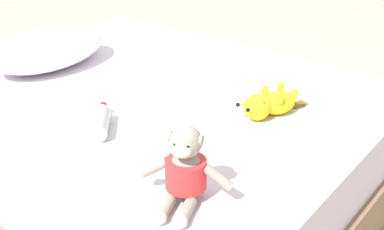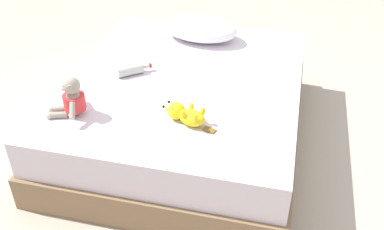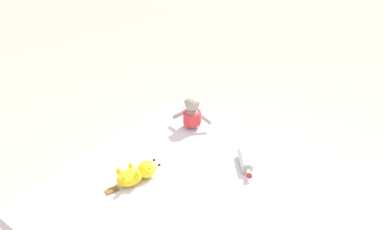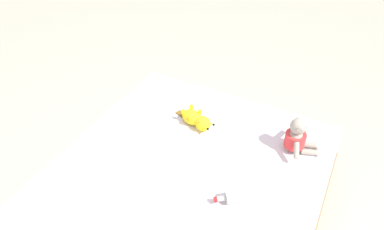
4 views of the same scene
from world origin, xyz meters
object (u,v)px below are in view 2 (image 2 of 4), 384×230
at_px(bed, 184,108).
at_px(pillow, 200,28).
at_px(plush_monkey, 72,99).
at_px(glass_bottle, 131,70).
at_px(plush_yellow_creature, 185,114).

xyz_separation_m(bed, pillow, (-0.03, 0.59, 0.32)).
relative_size(plush_monkey, glass_bottle, 1.32).
distance_m(bed, pillow, 0.67).
relative_size(bed, plush_monkey, 6.45).
height_order(plush_monkey, plush_yellow_creature, plush_monkey).
distance_m(pillow, plush_monkey, 1.23).
relative_size(plush_yellow_creature, glass_bottle, 1.53).
relative_size(pillow, glass_bottle, 2.81).
height_order(bed, glass_bottle, glass_bottle).
distance_m(plush_yellow_creature, glass_bottle, 0.64).
bearing_deg(plush_yellow_creature, glass_bottle, 137.96).
height_order(bed, plush_monkey, plush_monkey).
height_order(pillow, glass_bottle, pillow).
xyz_separation_m(bed, plush_monkey, (-0.50, -0.54, 0.33)).
height_order(plush_monkey, glass_bottle, plush_monkey).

